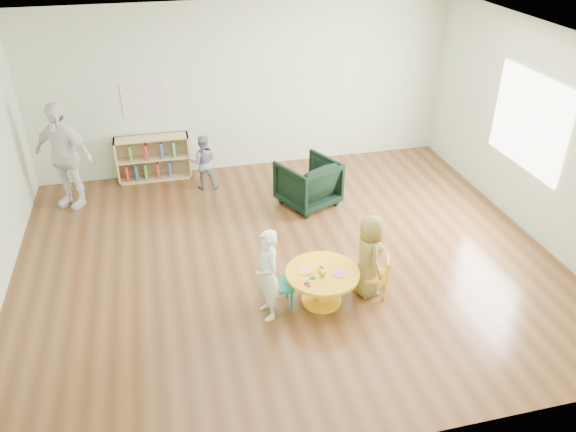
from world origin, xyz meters
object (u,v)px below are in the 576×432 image
(toddler, at_px, (203,162))
(child_left, at_px, (267,275))
(child_right, at_px, (368,256))
(kid_chair_left, at_px, (276,285))
(adult_caretaker, at_px, (63,156))
(activity_table, at_px, (322,281))
(bookshelf, at_px, (153,158))
(armchair, at_px, (308,183))
(kid_chair_right, at_px, (380,275))

(toddler, bearing_deg, child_left, 103.36)
(child_right, relative_size, toddler, 1.15)
(kid_chair_left, bearing_deg, adult_caretaker, -139.93)
(toddler, bearing_deg, kid_chair_left, 105.85)
(activity_table, distance_m, child_right, 0.62)
(kid_chair_left, distance_m, adult_caretaker, 4.06)
(bookshelf, bearing_deg, adult_caretaker, -153.27)
(child_left, xyz_separation_m, child_right, (1.24, 0.14, -0.03))
(bookshelf, height_order, armchair, bookshelf)
(activity_table, xyz_separation_m, bookshelf, (-1.81, 3.83, 0.07))
(bookshelf, distance_m, child_left, 4.07)
(child_right, distance_m, adult_caretaker, 4.82)
(child_left, bearing_deg, child_right, 86.52)
(child_right, relative_size, adult_caretaker, 0.64)
(activity_table, xyz_separation_m, armchair, (0.47, 2.34, 0.06))
(child_right, height_order, toddler, child_right)
(kid_chair_left, xyz_separation_m, armchair, (1.01, 2.28, 0.07))
(activity_table, bearing_deg, armchair, 78.62)
(kid_chair_left, distance_m, child_left, 0.32)
(kid_chair_right, height_order, toddler, toddler)
(armchair, bearing_deg, toddler, -57.16)
(adult_caretaker, bearing_deg, child_right, -9.24)
(activity_table, height_order, kid_chair_left, kid_chair_left)
(child_right, xyz_separation_m, toddler, (-1.59, 3.22, -0.07))
(child_right, xyz_separation_m, adult_caretaker, (-3.65, 3.13, 0.30))
(kid_chair_right, relative_size, adult_caretaker, 0.31)
(activity_table, distance_m, toddler, 3.44)
(kid_chair_right, xyz_separation_m, child_right, (-0.13, 0.07, 0.25))
(child_right, bearing_deg, child_left, 94.39)
(bookshelf, distance_m, child_right, 4.46)
(bookshelf, height_order, child_left, child_left)
(toddler, distance_m, adult_caretaker, 2.09)
(child_left, bearing_deg, activity_table, 86.86)
(child_left, bearing_deg, bookshelf, -173.58)
(child_right, distance_m, toddler, 3.59)
(kid_chair_left, distance_m, bookshelf, 3.97)
(activity_table, xyz_separation_m, kid_chair_left, (-0.54, 0.06, -0.00))
(activity_table, height_order, toddler, toddler)
(kid_chair_right, height_order, child_left, child_left)
(kid_chair_left, bearing_deg, bookshelf, -160.31)
(adult_caretaker, bearing_deg, activity_table, -14.71)
(bookshelf, relative_size, adult_caretaker, 0.73)
(armchair, xyz_separation_m, child_left, (-1.14, -2.42, 0.19))
(child_left, bearing_deg, armchair, 144.95)
(activity_table, relative_size, kid_chair_left, 1.56)
(adult_caretaker, bearing_deg, kid_chair_left, -19.60)
(activity_table, xyz_separation_m, kid_chair_right, (0.71, -0.01, -0.02))
(bookshelf, bearing_deg, kid_chair_right, -56.73)
(activity_table, xyz_separation_m, child_left, (-0.66, -0.08, 0.26))
(kid_chair_left, distance_m, kid_chair_right, 1.25)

